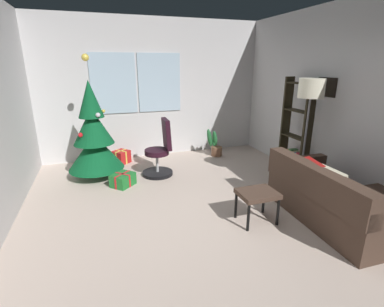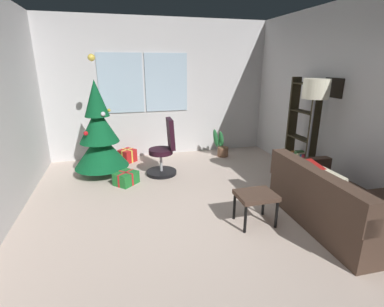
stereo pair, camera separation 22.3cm
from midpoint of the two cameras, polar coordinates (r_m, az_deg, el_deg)
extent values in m
cube|color=beige|center=(3.72, 1.53, -15.33)|extent=(4.73, 6.39, 0.10)
cube|color=silver|center=(6.28, -8.78, 12.62)|extent=(4.73, 0.10, 2.88)
cube|color=silver|center=(6.12, -16.59, 13.34)|extent=(0.90, 0.03, 1.20)
cube|color=silver|center=(6.23, -7.64, 13.96)|extent=(0.90, 0.03, 1.20)
cube|color=silver|center=(4.59, 31.70, 8.41)|extent=(0.10, 6.39, 2.88)
cube|color=black|center=(5.11, 24.41, 12.09)|extent=(0.02, 0.39, 0.30)
cube|color=#483429|center=(4.15, 25.44, -9.40)|extent=(0.97, 1.78, 0.41)
cube|color=#483429|center=(3.76, 21.89, -5.18)|extent=(0.26, 1.75, 0.37)
cube|color=#483429|center=(4.60, 19.41, -1.89)|extent=(0.92, 0.17, 0.20)
cube|color=#B11A17|center=(3.96, 21.77, -4.25)|extent=(0.26, 0.43, 0.41)
cube|color=beige|center=(3.74, 24.66, -5.89)|extent=(0.20, 0.40, 0.42)
cube|color=#483429|center=(3.70, 11.40, -7.97)|extent=(0.48, 0.39, 0.06)
cylinder|color=black|center=(3.58, 9.51, -12.64)|extent=(0.04, 0.04, 0.36)
cylinder|color=black|center=(3.78, 15.30, -11.33)|extent=(0.04, 0.04, 0.36)
cylinder|color=black|center=(3.84, 7.18, -10.33)|extent=(0.04, 0.04, 0.36)
cylinder|color=black|center=(4.02, 12.70, -9.26)|extent=(0.04, 0.04, 0.36)
cylinder|color=#4C331E|center=(5.49, -19.61, -3.56)|extent=(0.12, 0.12, 0.16)
cone|color=#0C5028|center=(5.37, -20.04, 0.38)|extent=(0.97, 0.97, 0.63)
cone|color=#0C5028|center=(5.26, -20.58, 5.23)|extent=(0.70, 0.70, 0.63)
cone|color=#0C5028|center=(5.19, -21.13, 10.25)|extent=(0.43, 0.43, 0.63)
sphere|color=red|center=(5.09, -22.77, 3.47)|extent=(0.08, 0.08, 0.08)
sphere|color=gold|center=(5.26, -18.63, 8.10)|extent=(0.06, 0.06, 0.06)
sphere|color=silver|center=(5.03, -19.67, 7.34)|extent=(0.08, 0.08, 0.08)
sphere|color=blue|center=(5.51, -19.38, 5.56)|extent=(0.06, 0.06, 0.06)
sphere|color=#F2D14C|center=(5.16, -21.98, 17.54)|extent=(0.12, 0.12, 0.12)
cube|color=red|center=(6.06, -15.10, -0.67)|extent=(0.40, 0.40, 0.26)
cube|color=#EAD84C|center=(6.06, -15.10, -0.67)|extent=(0.21, 0.25, 0.27)
cube|color=#EAD84C|center=(6.06, -15.10, -0.67)|extent=(0.25, 0.22, 0.27)
cube|color=#1E722D|center=(4.95, -15.04, -5.15)|extent=(0.46, 0.46, 0.21)
cube|color=red|center=(4.95, -15.04, -5.15)|extent=(0.29, 0.28, 0.22)
cube|color=red|center=(4.95, -15.04, -5.15)|extent=(0.24, 0.24, 0.22)
cylinder|color=black|center=(5.32, -8.15, -3.94)|extent=(0.56, 0.56, 0.06)
cylinder|color=#B2B2B7|center=(5.24, -8.26, -1.69)|extent=(0.05, 0.05, 0.38)
cylinder|color=black|center=(5.18, -8.35, 0.31)|extent=(0.44, 0.44, 0.09)
cube|color=black|center=(5.13, -6.41, 3.93)|extent=(0.12, 0.40, 0.55)
cube|color=black|center=(5.13, 21.10, 4.13)|extent=(0.18, 0.04, 1.75)
cube|color=black|center=(5.59, 17.25, 5.57)|extent=(0.18, 0.04, 1.75)
cube|color=black|center=(5.52, 18.45, -1.46)|extent=(0.18, 0.56, 0.02)
cube|color=black|center=(5.39, 18.93, 3.24)|extent=(0.18, 0.56, 0.02)
cube|color=black|center=(5.30, 19.43, 8.14)|extent=(0.18, 0.56, 0.02)
cube|color=black|center=(5.25, 19.96, 13.17)|extent=(0.18, 0.56, 0.02)
cube|color=maroon|center=(5.34, 19.95, -0.92)|extent=(0.16, 0.07, 0.22)
cube|color=#24537C|center=(5.40, 19.53, -0.79)|extent=(0.14, 0.07, 0.19)
cube|color=beige|center=(5.44, 19.01, -0.56)|extent=(0.16, 0.05, 0.20)
cube|color=#366335|center=(5.50, 18.60, -0.23)|extent=(0.16, 0.08, 0.22)
cube|color=#6D3A78|center=(5.57, 18.10, -0.30)|extent=(0.16, 0.06, 0.15)
cube|color=#BD702E|center=(5.62, 17.82, -0.01)|extent=(0.13, 0.06, 0.17)
cylinder|color=slate|center=(4.93, 19.54, -6.83)|extent=(0.28, 0.28, 0.03)
cylinder|color=slate|center=(4.68, 20.47, 1.53)|extent=(0.03, 0.03, 1.46)
cylinder|color=#F1EBCC|center=(4.54, 21.66, 12.17)|extent=(0.37, 0.37, 0.28)
cylinder|color=brown|center=(6.33, 4.00, 0.45)|extent=(0.24, 0.24, 0.20)
ellipsoid|color=#236834|center=(6.28, 3.64, 3.04)|extent=(0.22, 0.21, 0.39)
ellipsoid|color=#236834|center=(6.22, 2.55, 3.17)|extent=(0.21, 0.17, 0.44)
ellipsoid|color=#236834|center=(6.33, 3.55, 2.82)|extent=(0.17, 0.18, 0.32)
camera|label=1|loc=(0.11, -91.62, -0.52)|focal=26.44mm
camera|label=2|loc=(0.11, 88.38, 0.52)|focal=26.44mm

